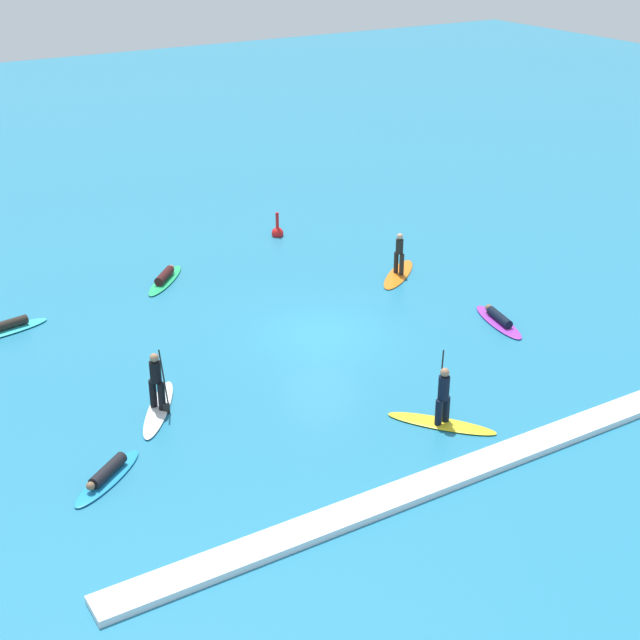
{
  "coord_description": "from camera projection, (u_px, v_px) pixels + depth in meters",
  "views": [
    {
      "loc": [
        -14.62,
        -23.99,
        13.61
      ],
      "look_at": [
        0.0,
        0.0,
        0.5
      ],
      "focal_mm": 52.07,
      "sensor_mm": 36.0,
      "label": 1
    }
  ],
  "objects": [
    {
      "name": "surfer_on_yellow_board",
      "position": [
        442.0,
        410.0,
        25.72
      ],
      "size": [
        2.45,
        2.85,
        2.15
      ],
      "rotation": [
        0.0,
        0.0,
        2.24
      ],
      "color": "yellow",
      "rests_on": "ground_plane"
    },
    {
      "name": "surfer_on_orange_board",
      "position": [
        399.0,
        266.0,
        35.75
      ],
      "size": [
        2.95,
        2.61,
        1.72
      ],
      "rotation": [
        0.0,
        0.0,
        0.69
      ],
      "color": "orange",
      "rests_on": "ground_plane"
    },
    {
      "name": "surfer_on_green_board",
      "position": [
        165.0,
        278.0,
        35.28
      ],
      "size": [
        2.58,
        2.73,
        0.43
      ],
      "rotation": [
        0.0,
        0.0,
        0.83
      ],
      "color": "#23B266",
      "rests_on": "ground_plane"
    },
    {
      "name": "surfer_on_white_board",
      "position": [
        158.0,
        397.0,
        26.41
      ],
      "size": [
        2.29,
        3.06,
        2.04
      ],
      "rotation": [
        0.0,
        0.0,
        4.13
      ],
      "color": "white",
      "rests_on": "ground_plane"
    },
    {
      "name": "surfer_on_blue_board",
      "position": [
        107.0,
        475.0,
        23.45
      ],
      "size": [
        2.57,
        2.16,
        0.41
      ],
      "rotation": [
        0.0,
        0.0,
        3.79
      ],
      "color": "#1E8CD1",
      "rests_on": "ground_plane"
    },
    {
      "name": "wave_crest",
      "position": [
        498.0,
        458.0,
        24.24
      ],
      "size": [
        21.94,
        0.9,
        0.18
      ],
      "primitive_type": "cube",
      "color": "silver",
      "rests_on": "ground_plane"
    },
    {
      "name": "marker_buoy",
      "position": [
        277.0,
        232.0,
        39.89
      ],
      "size": [
        0.51,
        0.51,
        1.19
      ],
      "color": "red",
      "rests_on": "ground_plane"
    },
    {
      "name": "surfer_on_teal_board",
      "position": [
        6.0,
        328.0,
        31.25
      ],
      "size": [
        3.02,
        1.23,
        0.42
      ],
      "rotation": [
        0.0,
        0.0,
        3.32
      ],
      "color": "#33C6CC",
      "rests_on": "ground_plane"
    },
    {
      "name": "surfer_on_purple_board",
      "position": [
        498.0,
        320.0,
        31.92
      ],
      "size": [
        1.33,
        2.98,
        0.39
      ],
      "rotation": [
        0.0,
        0.0,
        1.35
      ],
      "color": "purple",
      "rests_on": "ground_plane"
    },
    {
      "name": "ground_plane",
      "position": [
        320.0,
        333.0,
        31.22
      ],
      "size": [
        120.0,
        120.0,
        0.0
      ],
      "primitive_type": "plane",
      "color": "teal",
      "rests_on": "ground"
    }
  ]
}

